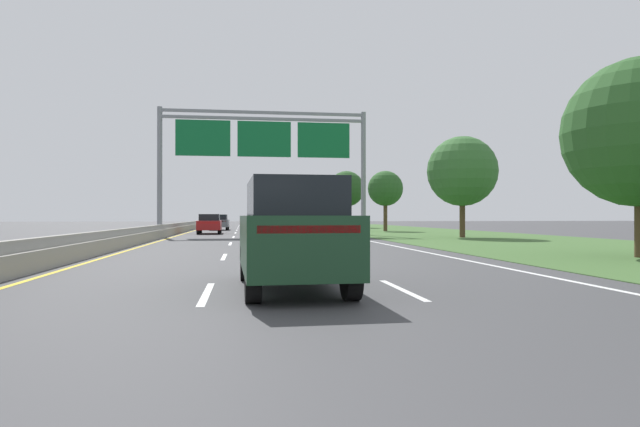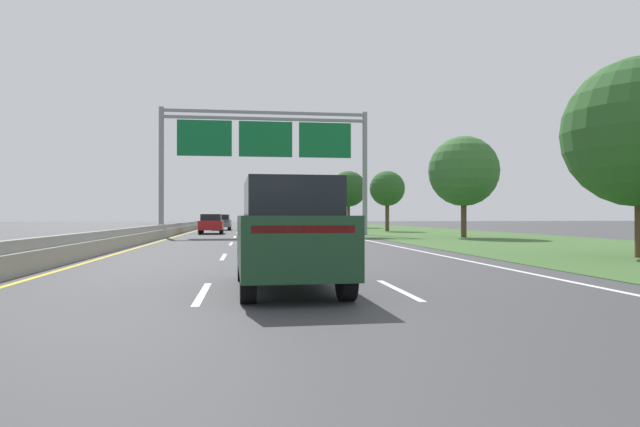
{
  "view_description": "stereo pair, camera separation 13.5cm",
  "coord_description": "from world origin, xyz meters",
  "px_view_note": "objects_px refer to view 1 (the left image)",
  "views": [
    {
      "loc": [
        -1.18,
        0.33,
        1.42
      ],
      "look_at": [
        1.98,
        22.79,
        1.53
      ],
      "focal_mm": 30.57,
      "sensor_mm": 36.0,
      "label": 1
    },
    {
      "loc": [
        -1.04,
        0.31,
        1.42
      ],
      "look_at": [
        1.98,
        22.79,
        1.53
      ],
      "focal_mm": 30.57,
      "sensor_mm": 36.0,
      "label": 2
    }
  ],
  "objects_px": {
    "car_red_left_lane_sedan": "(210,224)",
    "car_blue_right_lane_suv": "(291,219)",
    "car_darkgreen_centre_lane_suv": "(292,233)",
    "roadside_tree_distant": "(346,189)",
    "pickup_truck_black": "(301,220)",
    "roadside_tree_far": "(385,189)",
    "car_grey_left_lane_sedan": "(219,222)",
    "roadside_tree_near": "(640,133)",
    "roadside_tree_mid": "(462,171)",
    "overhead_sign_gantry": "(264,145)"
  },
  "relations": [
    {
      "from": "car_red_left_lane_sedan",
      "to": "roadside_tree_near",
      "type": "bearing_deg",
      "value": -150.68
    },
    {
      "from": "car_darkgreen_centre_lane_suv",
      "to": "roadside_tree_far",
      "type": "relative_size",
      "value": 0.85
    },
    {
      "from": "overhead_sign_gantry",
      "to": "pickup_truck_black",
      "type": "distance_m",
      "value": 11.38
    },
    {
      "from": "car_darkgreen_centre_lane_suv",
      "to": "roadside_tree_near",
      "type": "height_order",
      "value": "roadside_tree_near"
    },
    {
      "from": "car_grey_left_lane_sedan",
      "to": "roadside_tree_near",
      "type": "relative_size",
      "value": 0.65
    },
    {
      "from": "pickup_truck_black",
      "to": "car_darkgreen_centre_lane_suv",
      "type": "height_order",
      "value": "pickup_truck_black"
    },
    {
      "from": "overhead_sign_gantry",
      "to": "roadside_tree_near",
      "type": "distance_m",
      "value": 25.74
    },
    {
      "from": "pickup_truck_black",
      "to": "car_grey_left_lane_sedan",
      "type": "relative_size",
      "value": 1.23
    },
    {
      "from": "pickup_truck_black",
      "to": "car_red_left_lane_sedan",
      "type": "bearing_deg",
      "value": 118.88
    },
    {
      "from": "roadside_tree_mid",
      "to": "roadside_tree_near",
      "type": "bearing_deg",
      "value": -92.79
    },
    {
      "from": "car_darkgreen_centre_lane_suv",
      "to": "car_blue_right_lane_suv",
      "type": "distance_m",
      "value": 47.4
    },
    {
      "from": "pickup_truck_black",
      "to": "roadside_tree_distant",
      "type": "height_order",
      "value": "roadside_tree_distant"
    },
    {
      "from": "car_darkgreen_centre_lane_suv",
      "to": "roadside_tree_distant",
      "type": "xyz_separation_m",
      "value": [
        11.43,
        54.37,
        3.6
      ]
    },
    {
      "from": "roadside_tree_far",
      "to": "roadside_tree_mid",
      "type": "bearing_deg",
      "value": -85.61
    },
    {
      "from": "car_red_left_lane_sedan",
      "to": "car_blue_right_lane_suv",
      "type": "relative_size",
      "value": 0.93
    },
    {
      "from": "car_darkgreen_centre_lane_suv",
      "to": "car_blue_right_lane_suv",
      "type": "relative_size",
      "value": 1.0
    },
    {
      "from": "car_grey_left_lane_sedan",
      "to": "roadside_tree_distant",
      "type": "bearing_deg",
      "value": -57.69
    },
    {
      "from": "car_grey_left_lane_sedan",
      "to": "car_darkgreen_centre_lane_suv",
      "type": "xyz_separation_m",
      "value": [
        3.35,
        -45.25,
        0.28
      ]
    },
    {
      "from": "car_blue_right_lane_suv",
      "to": "roadside_tree_near",
      "type": "distance_m",
      "value": 41.95
    },
    {
      "from": "roadside_tree_near",
      "to": "car_darkgreen_centre_lane_suv",
      "type": "bearing_deg",
      "value": -153.31
    },
    {
      "from": "overhead_sign_gantry",
      "to": "roadside_tree_near",
      "type": "bearing_deg",
      "value": -62.44
    },
    {
      "from": "car_red_left_lane_sedan",
      "to": "car_darkgreen_centre_lane_suv",
      "type": "distance_m",
      "value": 33.99
    },
    {
      "from": "roadside_tree_mid",
      "to": "roadside_tree_distant",
      "type": "relative_size",
      "value": 0.96
    },
    {
      "from": "car_grey_left_lane_sedan",
      "to": "car_darkgreen_centre_lane_suv",
      "type": "distance_m",
      "value": 45.37
    },
    {
      "from": "roadside_tree_near",
      "to": "roadside_tree_mid",
      "type": "bearing_deg",
      "value": 87.21
    },
    {
      "from": "pickup_truck_black",
      "to": "roadside_tree_near",
      "type": "height_order",
      "value": "roadside_tree_near"
    },
    {
      "from": "roadside_tree_mid",
      "to": "car_blue_right_lane_suv",
      "type": "bearing_deg",
      "value": 111.05
    },
    {
      "from": "roadside_tree_distant",
      "to": "car_darkgreen_centre_lane_suv",
      "type": "bearing_deg",
      "value": -101.87
    },
    {
      "from": "car_grey_left_lane_sedan",
      "to": "roadside_tree_mid",
      "type": "height_order",
      "value": "roadside_tree_mid"
    },
    {
      "from": "roadside_tree_mid",
      "to": "roadside_tree_far",
      "type": "height_order",
      "value": "roadside_tree_mid"
    },
    {
      "from": "car_grey_left_lane_sedan",
      "to": "car_blue_right_lane_suv",
      "type": "relative_size",
      "value": 0.93
    },
    {
      "from": "car_red_left_lane_sedan",
      "to": "roadside_tree_distant",
      "type": "distance_m",
      "value": 25.79
    },
    {
      "from": "car_darkgreen_centre_lane_suv",
      "to": "roadside_tree_mid",
      "type": "relative_size",
      "value": 0.72
    },
    {
      "from": "pickup_truck_black",
      "to": "roadside_tree_near",
      "type": "xyz_separation_m",
      "value": [
        8.25,
        -32.03,
        3.18
      ]
    },
    {
      "from": "car_grey_left_lane_sedan",
      "to": "roadside_tree_mid",
      "type": "xyz_separation_m",
      "value": [
        16.59,
        -21.86,
        3.53
      ]
    },
    {
      "from": "overhead_sign_gantry",
      "to": "roadside_tree_mid",
      "type": "distance_m",
      "value": 14.04
    },
    {
      "from": "overhead_sign_gantry",
      "to": "car_grey_left_lane_sedan",
      "type": "height_order",
      "value": "overhead_sign_gantry"
    },
    {
      "from": "overhead_sign_gantry",
      "to": "car_blue_right_lane_suv",
      "type": "xyz_separation_m",
      "value": [
        3.52,
        18.26,
        -5.43
      ]
    },
    {
      "from": "roadside_tree_far",
      "to": "car_grey_left_lane_sedan",
      "type": "bearing_deg",
      "value": 156.37
    },
    {
      "from": "pickup_truck_black",
      "to": "roadside_tree_far",
      "type": "xyz_separation_m",
      "value": [
        7.92,
        0.23,
        2.88
      ]
    },
    {
      "from": "car_darkgreen_centre_lane_suv",
      "to": "car_blue_right_lane_suv",
      "type": "bearing_deg",
      "value": -6.55
    },
    {
      "from": "car_darkgreen_centre_lane_suv",
      "to": "roadside_tree_distant",
      "type": "height_order",
      "value": "roadside_tree_distant"
    },
    {
      "from": "car_red_left_lane_sedan",
      "to": "roadside_tree_mid",
      "type": "height_order",
      "value": "roadside_tree_mid"
    },
    {
      "from": "overhead_sign_gantry",
      "to": "car_darkgreen_centre_lane_suv",
      "type": "bearing_deg",
      "value": -91.08
    },
    {
      "from": "roadside_tree_far",
      "to": "roadside_tree_near",
      "type": "bearing_deg",
      "value": -89.42
    },
    {
      "from": "pickup_truck_black",
      "to": "roadside_tree_far",
      "type": "distance_m",
      "value": 8.43
    },
    {
      "from": "pickup_truck_black",
      "to": "car_red_left_lane_sedan",
      "type": "height_order",
      "value": "pickup_truck_black"
    },
    {
      "from": "overhead_sign_gantry",
      "to": "car_red_left_lane_sedan",
      "type": "distance_m",
      "value": 8.57
    },
    {
      "from": "overhead_sign_gantry",
      "to": "roadside_tree_near",
      "type": "height_order",
      "value": "overhead_sign_gantry"
    },
    {
      "from": "roadside_tree_distant",
      "to": "roadside_tree_near",
      "type": "bearing_deg",
      "value": -88.83
    }
  ]
}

